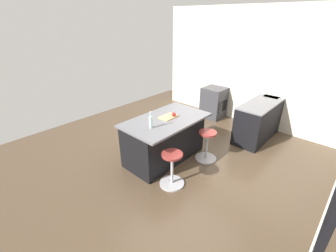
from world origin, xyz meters
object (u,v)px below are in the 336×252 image
apple_red (174,114)px  water_bottle (151,122)px  oven_range (214,102)px  cutting_board (168,117)px  stool_by_window (207,146)px  stool_middle (172,170)px  kitchen_island (165,138)px

apple_red → water_bottle: water_bottle is taller
oven_range → cutting_board: (2.49, 0.46, 0.48)m
stool_by_window → stool_middle: bearing=0.0°
oven_range → stool_by_window: oven_range is taller
kitchen_island → apple_red: 0.54m
stool_by_window → water_bottle: 1.37m
oven_range → apple_red: size_ratio=10.79×
cutting_board → water_bottle: bearing=9.0°
apple_red → water_bottle: (0.64, 0.01, 0.06)m
kitchen_island → stool_by_window: 0.88m
oven_range → apple_red: 2.53m
oven_range → water_bottle: size_ratio=2.82×
oven_range → kitchen_island: bearing=9.7°
kitchen_island → stool_by_window: kitchen_island is taller
kitchen_island → stool_by_window: bearing=128.2°
stool_middle → cutting_board: (-0.63, -0.66, 0.61)m
stool_middle → apple_red: bearing=-140.3°
stool_middle → water_bottle: 0.93m
cutting_board → water_bottle: water_bottle is taller
oven_range → apple_red: apple_red is taller
kitchen_island → water_bottle: 0.75m
oven_range → water_bottle: bearing=10.3°
oven_range → stool_middle: size_ratio=1.38×
cutting_board → apple_red: bearing=136.6°
oven_range → cutting_board: cutting_board is taller
stool_by_window → stool_middle: (1.07, 0.00, 0.00)m
kitchen_island → oven_range: bearing=-170.3°
stool_middle → cutting_board: cutting_board is taller
kitchen_island → apple_red: apple_red is taller
kitchen_island → stool_middle: kitchen_island is taller
stool_middle → apple_red: size_ratio=7.83×
oven_range → kitchen_island: 2.62m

